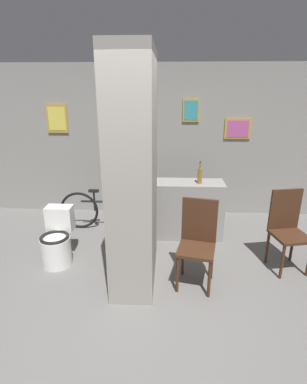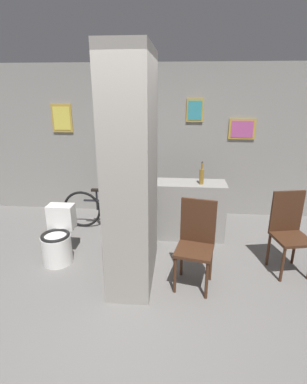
% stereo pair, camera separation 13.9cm
% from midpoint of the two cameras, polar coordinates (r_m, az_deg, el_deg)
% --- Properties ---
extents(ground_plane, '(14.00, 14.00, 0.00)m').
position_cam_midpoint_polar(ground_plane, '(3.45, -4.76, -20.67)').
color(ground_plane, slate).
extents(wall_back, '(8.00, 0.09, 2.60)m').
position_cam_midpoint_polar(wall_back, '(5.34, -1.48, 9.51)').
color(wall_back, gray).
rests_on(wall_back, ground_plane).
extents(pillar_center, '(0.50, 1.15, 2.60)m').
position_cam_midpoint_polar(pillar_center, '(3.35, -4.98, 3.46)').
color(pillar_center, gray).
rests_on(pillar_center, ground_plane).
extents(counter_shelf, '(1.49, 0.44, 0.88)m').
position_cam_midpoint_polar(counter_shelf, '(4.62, 2.97, -3.26)').
color(counter_shelf, gray).
rests_on(counter_shelf, ground_plane).
extents(toilet, '(0.39, 0.55, 0.72)m').
position_cam_midpoint_polar(toilet, '(4.20, -18.80, -8.86)').
color(toilet, white).
rests_on(toilet, ground_plane).
extents(chair_near_pillar, '(0.49, 0.49, 1.02)m').
position_cam_midpoint_polar(chair_near_pillar, '(3.51, 7.24, -8.97)').
color(chair_near_pillar, '#422616').
rests_on(chair_near_pillar, ground_plane).
extents(chair_by_doorway, '(0.48, 0.48, 1.02)m').
position_cam_midpoint_polar(chair_by_doorway, '(4.11, 23.28, -6.13)').
color(chair_by_doorway, '#422616').
rests_on(chair_by_doorway, ground_plane).
extents(bicycle, '(1.66, 0.42, 0.68)m').
position_cam_midpoint_polar(bicycle, '(4.92, -8.93, -3.43)').
color(bicycle, black).
rests_on(bicycle, ground_plane).
extents(bottle_tall, '(0.07, 0.07, 0.34)m').
position_cam_midpoint_polar(bottle_tall, '(4.40, 7.92, 3.17)').
color(bottle_tall, olive).
rests_on(bottle_tall, counter_shelf).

